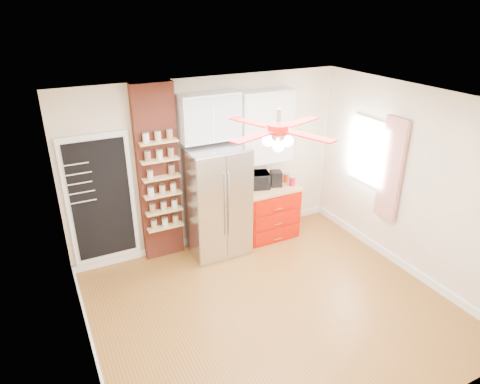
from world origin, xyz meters
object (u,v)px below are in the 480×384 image
ceiling_fan (278,129)px  toaster_oven (255,180)px  red_cabinet (269,211)px  coffee_maker (276,179)px  pantry_jar_oats (150,175)px  fridge (217,201)px  canister_left (292,181)px

ceiling_fan → toaster_oven: ceiling_fan is taller
ceiling_fan → red_cabinet: bearing=61.3°
toaster_oven → coffee_maker: size_ratio=1.86×
ceiling_fan → pantry_jar_oats: 2.26m
fridge → ceiling_fan: ceiling_fan is taller
red_cabinet → coffee_maker: 0.59m
ceiling_fan → coffee_maker: 2.42m
ceiling_fan → coffee_maker: size_ratio=5.63×
toaster_oven → coffee_maker: bearing=3.7°
fridge → ceiling_fan: 2.25m
fridge → ceiling_fan: size_ratio=1.25×
pantry_jar_oats → canister_left: bearing=-4.9°
toaster_oven → pantry_jar_oats: 1.75m
ceiling_fan → canister_left: (1.29, 1.57, -1.45)m
ceiling_fan → canister_left: bearing=50.6°
fridge → canister_left: (1.34, -0.06, 0.10)m
toaster_oven → canister_left: toaster_oven is taller
ceiling_fan → pantry_jar_oats: (-1.01, 1.76, -0.99)m
fridge → toaster_oven: 0.77m
ceiling_fan → toaster_oven: 2.35m
fridge → pantry_jar_oats: size_ratio=14.05×
fridge → coffee_maker: size_ratio=7.04×
ceiling_fan → pantry_jar_oats: size_ratio=11.24×
fridge → ceiling_fan: bearing=-88.2°
canister_left → pantry_jar_oats: 2.36m
coffee_maker → toaster_oven: bearing=-174.7°
toaster_oven → canister_left: (0.60, -0.20, -0.06)m
red_cabinet → pantry_jar_oats: 2.17m
toaster_oven → ceiling_fan: bearing=-94.2°
red_cabinet → fridge: bearing=-177.0°
red_cabinet → canister_left: size_ratio=6.63×
coffee_maker → canister_left: 0.28m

